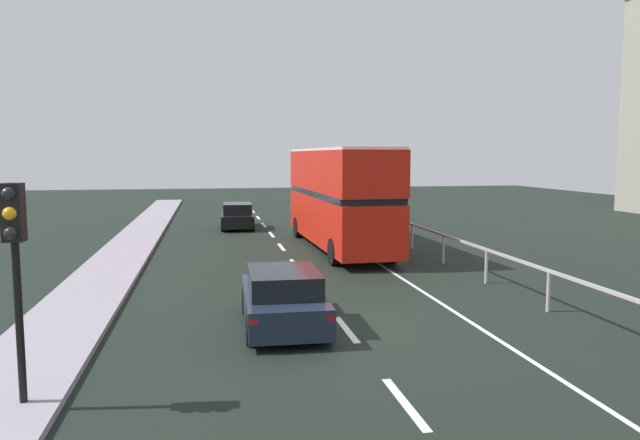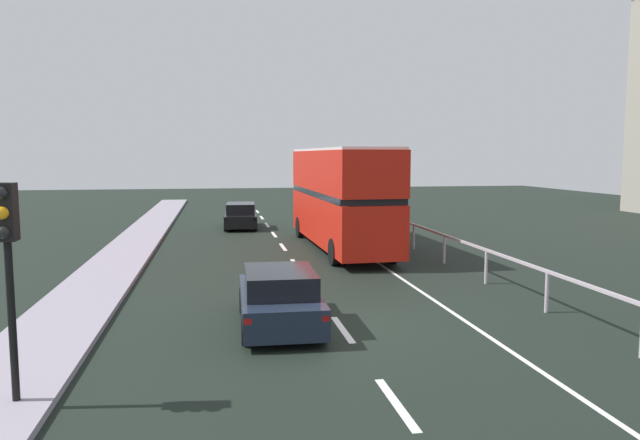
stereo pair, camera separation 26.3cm
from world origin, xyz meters
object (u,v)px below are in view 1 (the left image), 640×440
(sedan_car_ahead, at_px, (238,216))
(traffic_signal_pole, at_px, (14,239))
(double_decker_bus_red, at_px, (339,195))
(hatchback_car_near, at_px, (283,299))

(sedan_car_ahead, bearing_deg, traffic_signal_pole, -98.24)
(double_decker_bus_red, xyz_separation_m, traffic_signal_pole, (-8.41, -15.09, 0.43))
(double_decker_bus_red, height_order, hatchback_car_near, double_decker_bus_red)
(hatchback_car_near, distance_m, traffic_signal_pole, 6.39)
(double_decker_bus_red, bearing_deg, sedan_car_ahead, 114.06)
(hatchback_car_near, relative_size, traffic_signal_pole, 1.17)
(hatchback_car_near, height_order, sedan_car_ahead, sedan_car_ahead)
(sedan_car_ahead, bearing_deg, double_decker_bus_red, -61.69)
(double_decker_bus_red, distance_m, traffic_signal_pole, 17.28)
(hatchback_car_near, relative_size, sedan_car_ahead, 0.94)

